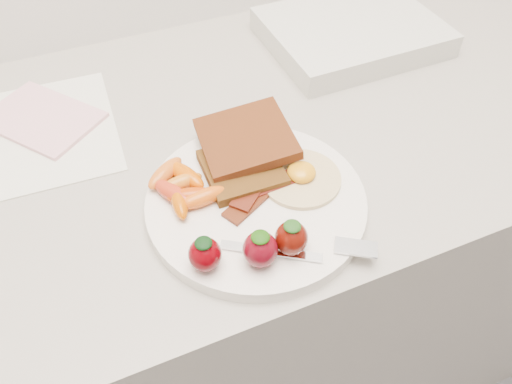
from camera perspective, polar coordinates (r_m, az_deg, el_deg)
name	(u,v)px	position (r m, az deg, el deg)	size (l,w,h in m)	color
counter	(231,292)	(1.07, -2.89, -11.38)	(2.00, 0.60, 0.90)	gray
plate	(256,202)	(0.61, 0.00, -1.18)	(0.27, 0.27, 0.02)	white
toast_lower	(242,169)	(0.63, -1.60, 2.67)	(0.09, 0.09, 0.01)	black
toast_upper	(246,138)	(0.65, -1.17, 6.14)	(0.12, 0.12, 0.01)	black
fried_egg	(301,177)	(0.63, 5.15, 1.77)	(0.11, 0.11, 0.02)	beige
bacon_strips	(260,188)	(0.61, 0.44, 0.50)	(0.12, 0.09, 0.01)	black
baby_carrots	(183,188)	(0.61, -8.37, 0.48)	(0.09, 0.11, 0.02)	orange
strawberries	(254,247)	(0.54, -0.26, -6.27)	(0.13, 0.05, 0.05)	#570006
fork	(310,249)	(0.56, 6.16, -6.54)	(0.17, 0.09, 0.00)	white
paper_sheet	(52,130)	(0.78, -22.29, 6.54)	(0.18, 0.23, 0.00)	silver
notepad	(42,118)	(0.80, -23.30, 7.75)	(0.11, 0.16, 0.01)	#E6A7B0
appliance	(351,32)	(0.91, 10.86, 17.50)	(0.28, 0.23, 0.04)	beige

